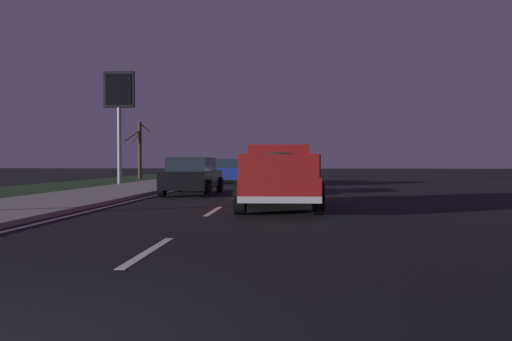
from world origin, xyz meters
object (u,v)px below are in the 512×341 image
(sedan_white, at_px, (287,171))
(sedan_blue, at_px, (231,171))
(pickup_truck, at_px, (279,174))
(gas_price_sign, at_px, (119,100))
(bare_tree_far, at_px, (140,149))
(sedan_black, at_px, (193,176))

(sedan_white, bearing_deg, sedan_blue, 62.19)
(sedan_white, distance_m, sedan_blue, 4.11)
(pickup_truck, xyz_separation_m, sedan_blue, (16.24, 3.58, -0.20))
(sedan_white, bearing_deg, pickup_truck, 179.78)
(pickup_truck, height_order, gas_price_sign, gas_price_sign)
(pickup_truck, height_order, bare_tree_far, bare_tree_far)
(sedan_white, xyz_separation_m, sedan_black, (-8.97, 3.80, 0.00))
(sedan_white, distance_m, bare_tree_far, 14.11)
(pickup_truck, distance_m, gas_price_sign, 17.74)
(pickup_truck, distance_m, sedan_black, 6.53)
(sedan_blue, relative_size, gas_price_sign, 0.64)
(sedan_black, height_order, gas_price_sign, gas_price_sign)
(sedan_black, xyz_separation_m, gas_price_sign, (8.58, 6.42, 4.39))
(pickup_truck, height_order, sedan_white, pickup_truck)
(gas_price_sign, bearing_deg, sedan_black, -143.16)
(sedan_white, height_order, sedan_black, same)
(sedan_blue, bearing_deg, pickup_truck, -167.57)
(sedan_white, height_order, gas_price_sign, gas_price_sign)
(sedan_blue, height_order, bare_tree_far, bare_tree_far)
(pickup_truck, xyz_separation_m, gas_price_sign, (13.92, 10.17, 4.19))
(pickup_truck, bearing_deg, gas_price_sign, 36.14)
(pickup_truck, relative_size, sedan_white, 1.24)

